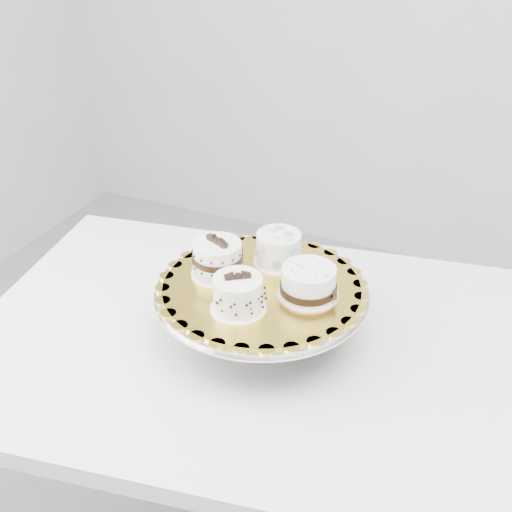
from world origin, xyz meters
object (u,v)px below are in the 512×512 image
at_px(table, 262,369).
at_px(cake_ribbon, 309,283).
at_px(cake_swirl, 238,295).
at_px(cake_banded, 218,260).
at_px(cake_stand, 262,302).
at_px(cake_board, 262,286).
at_px(cake_dots, 279,248).

xyz_separation_m(table, cake_ribbon, (0.09, 0.01, 0.23)).
xyz_separation_m(cake_swirl, cake_banded, (-0.08, 0.09, 0.00)).
bearing_deg(cake_stand, cake_banded, 178.15).
bearing_deg(cake_swirl, cake_ribbon, 7.78).
relative_size(table, cake_banded, 10.31).
bearing_deg(cake_stand, cake_ribbon, 3.06).
distance_m(cake_board, cake_ribbon, 0.10).
bearing_deg(cake_swirl, cake_banded, 99.01).
height_order(cake_stand, cake_banded, cake_banded).
bearing_deg(cake_banded, cake_swirl, -22.70).
relative_size(cake_stand, cake_banded, 3.33).
relative_size(cake_board, cake_swirl, 3.05).
bearing_deg(cake_swirl, cake_board, 49.83).
distance_m(cake_board, cake_swirl, 0.09).
xyz_separation_m(table, cake_banded, (-0.10, 0.01, 0.23)).
xyz_separation_m(cake_stand, cake_swirl, (-0.01, -0.09, 0.07)).
distance_m(cake_swirl, cake_dots, 0.17).
bearing_deg(cake_ribbon, cake_dots, 116.56).
height_order(cake_board, cake_banded, cake_banded).
bearing_deg(cake_swirl, cake_stand, 49.83).
distance_m(cake_stand, cake_board, 0.04).
height_order(cake_banded, cake_ribbon, cake_banded).
relative_size(cake_board, cake_dots, 3.41).
bearing_deg(cake_ribbon, cake_swirl, -159.46).
distance_m(cake_stand, cake_banded, 0.12).
distance_m(cake_stand, cake_dots, 0.11).
bearing_deg(cake_ribbon, table, 168.06).
bearing_deg(cake_stand, table, -61.30).
bearing_deg(cake_banded, cake_board, 21.95).
distance_m(table, cake_swirl, 0.24).
bearing_deg(table, cake_banded, 163.43).
bearing_deg(cake_swirl, cake_dots, 53.24).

